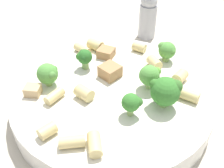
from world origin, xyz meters
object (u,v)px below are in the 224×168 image
Objects in this scene: broccoli_floret_4 at (166,91)px; chicken_chunk_2 at (33,90)px; rigatoni_2 at (47,131)px; rigatoni_3 at (154,63)px; rigatoni_4 at (180,77)px; broccoli_floret_2 at (84,57)px; rigatoni_10 at (188,95)px; chicken_chunk_0 at (110,71)px; pasta_bowl at (112,97)px; rigatoni_7 at (72,142)px; broccoli_floret_1 at (132,103)px; broccoli_floret_5 at (48,74)px; pepper_shaker at (148,15)px; rigatoni_5 at (95,144)px; rigatoni_9 at (84,93)px; rigatoni_8 at (54,96)px; broccoli_floret_3 at (150,75)px; chicken_chunk_1 at (106,53)px; rigatoni_1 at (139,47)px; rigatoni_0 at (82,49)px; rigatoni_6 at (95,45)px; broccoli_floret_0 at (167,50)px.

chicken_chunk_2 is at bearing 9.01° from broccoli_floret_4.
rigatoni_2 is 0.90× the size of rigatoni_3.
rigatoni_4 reaches higher than chicken_chunk_2.
broccoli_floret_2 is 1.09× the size of rigatoni_10.
pasta_bowl is at bearing 111.73° from chicken_chunk_0.
broccoli_floret_2 is 1.08× the size of rigatoni_7.
broccoli_floret_4 is at bearing -170.99° from chicken_chunk_2.
broccoli_floret_1 reaches higher than rigatoni_10.
broccoli_floret_2 reaches higher than chicken_chunk_2.
pepper_shaker is (-0.10, -0.24, -0.01)m from broccoli_floret_5.
rigatoni_5 is (0.04, 0.17, -0.00)m from rigatoni_3.
rigatoni_3 reaches higher than pasta_bowl.
rigatoni_9 is at bearing 110.17° from broccoli_floret_2.
chicken_chunk_0 is 1.28× the size of chicken_chunk_2.
rigatoni_9 reaches higher than rigatoni_2.
rigatoni_3 is 0.83× the size of rigatoni_8.
chicken_chunk_1 is (0.08, -0.06, -0.02)m from broccoli_floret_3.
chicken_chunk_2 is 0.22× the size of pepper_shaker.
broccoli_floret_5 reaches higher than rigatoni_1.
rigatoni_4 is at bearing -155.79° from chicken_chunk_2.
broccoli_floret_5 reaches higher than rigatoni_0.
broccoli_floret_1 is 0.74× the size of broccoli_floret_4.
broccoli_floret_2 is at bearing -40.25° from broccoli_floret_1.
rigatoni_1 is at bearing 93.50° from pepper_shaker.
rigatoni_7 is at bearing 107.70° from rigatoni_0.
rigatoni_10 is at bearing -174.68° from pasta_bowl.
pepper_shaker is at bearing -105.67° from chicken_chunk_1.
chicken_chunk_2 is at bearing -38.01° from rigatoni_7.
rigatoni_6 is (0.10, -0.02, 0.00)m from rigatoni_3.
chicken_chunk_0 reaches higher than rigatoni_3.
rigatoni_0 is at bearing 19.45° from rigatoni_1.
rigatoni_9 is at bearing 71.24° from rigatoni_1.
broccoli_floret_1 is 0.10m from rigatoni_4.
broccoli_floret_0 is 0.08m from broccoli_floret_3.
broccoli_floret_1 is at bearing 84.45° from rigatoni_3.
chicken_chunk_0 is (-0.04, 0.01, -0.01)m from broccoli_floret_2.
broccoli_floret_4 is 0.14m from rigatoni_1.
broccoli_floret_5 is at bearing 72.89° from rigatoni_6.
chicken_chunk_0 reaches higher than rigatoni_0.
pepper_shaker is (-0.06, -0.19, -0.01)m from broccoli_floret_2.
broccoli_floret_5 is at bearing 7.17° from rigatoni_10.
rigatoni_0 is at bearing 40.65° from rigatoni_6.
rigatoni_1 is 0.10m from rigatoni_4.
chicken_chunk_0 is at bearing -68.27° from pasta_bowl.
rigatoni_10 is (-0.03, -0.02, -0.02)m from broccoli_floret_4.
broccoli_floret_2 is at bearing -10.36° from broccoli_floret_3.
broccoli_floret_3 is at bearing -9.68° from rigatoni_10.
rigatoni_3 is 0.16m from pepper_shaker.
pepper_shaker reaches higher than rigatoni_2.
rigatoni_9 is at bearing -78.77° from rigatoni_7.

